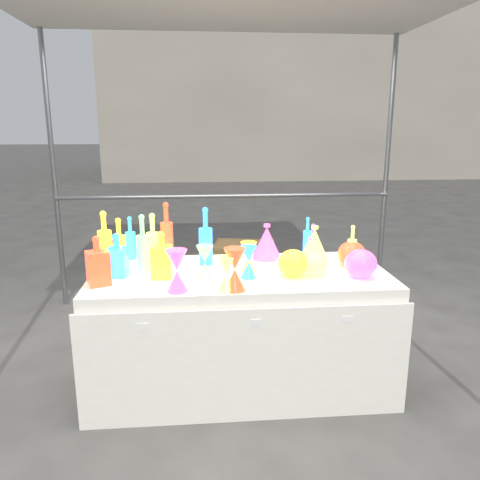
{
  "coord_description": "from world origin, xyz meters",
  "views": [
    {
      "loc": [
        -0.24,
        -2.73,
        1.62
      ],
      "look_at": [
        0.0,
        0.0,
        0.95
      ],
      "focal_mm": 35.0,
      "sensor_mm": 36.0,
      "label": 1
    }
  ],
  "objects": [
    {
      "name": "ground",
      "position": [
        0.0,
        0.0,
        0.0
      ],
      "size": [
        80.0,
        80.0,
        0.0
      ],
      "primitive_type": "plane",
      "color": "slate",
      "rests_on": "ground"
    },
    {
      "name": "display_table",
      "position": [
        0.0,
        -0.01,
        0.37
      ],
      "size": [
        1.84,
        0.83,
        0.75
      ],
      "color": "white",
      "rests_on": "ground"
    },
    {
      "name": "background_building",
      "position": [
        4.0,
        14.0,
        3.0
      ],
      "size": [
        14.0,
        6.0,
        6.0
      ],
      "primitive_type": "cube",
      "color": "#B5AB97",
      "rests_on": "ground"
    },
    {
      "name": "cardboard_box_closed",
      "position": [
        0.21,
        1.91,
        0.22
      ],
      "size": [
        0.67,
        0.54,
        0.44
      ],
      "primitive_type": "cube",
      "rotation": [
        0.0,
        0.0,
        -0.19
      ],
      "color": "#A9804C",
      "rests_on": "ground"
    },
    {
      "name": "cardboard_box_flat",
      "position": [
        -0.15,
        2.74,
        0.03
      ],
      "size": [
        0.76,
        0.63,
        0.06
      ],
      "primitive_type": "cube",
      "rotation": [
        0.0,
        0.0,
        0.27
      ],
      "color": "#A9804C",
      "rests_on": "ground"
    },
    {
      "name": "bottle_0",
      "position": [
        -0.85,
        0.25,
        0.92
      ],
      "size": [
        0.11,
        0.11,
        0.35
      ],
      "primitive_type": null,
      "rotation": [
        0.0,
        0.0,
        -0.29
      ],
      "color": "red",
      "rests_on": "display_table"
    },
    {
      "name": "bottle_1",
      "position": [
        -0.7,
        0.35,
        0.9
      ],
      "size": [
        0.09,
        0.09,
        0.29
      ],
      "primitive_type": null,
      "rotation": [
        0.0,
        0.0,
        0.36
      ],
      "color": "#1A9336",
      "rests_on": "display_table"
    },
    {
      "name": "bottle_2",
      "position": [
        -0.46,
        0.35,
        0.94
      ],
      "size": [
        0.09,
        0.09,
        0.38
      ],
      "primitive_type": null,
      "rotation": [
        0.0,
        0.0,
        -0.04
      ],
      "color": "orange",
      "rests_on": "display_table"
    },
    {
      "name": "bottle_4",
      "position": [
        -0.54,
        0.17,
        0.92
      ],
      "size": [
        0.1,
        0.1,
        0.34
      ],
      "primitive_type": null,
      "rotation": [
        0.0,
        0.0,
        0.34
      ],
      "color": "#14627E",
      "rests_on": "display_table"
    },
    {
      "name": "bottle_5",
      "position": [
        -0.59,
        0.05,
        0.93
      ],
      "size": [
        0.08,
        0.08,
        0.36
      ],
      "primitive_type": null,
      "rotation": [
        0.0,
        0.0,
        -0.06
      ],
      "color": "#C226AC",
      "rests_on": "display_table"
    },
    {
      "name": "bottle_6",
      "position": [
        -0.75,
        0.21,
        0.9
      ],
      "size": [
        0.1,
        0.1,
        0.31
      ],
      "primitive_type": null,
      "rotation": [
        0.0,
        0.0,
        -0.42
      ],
      "color": "red",
      "rests_on": "display_table"
    },
    {
      "name": "bottle_7",
      "position": [
        -0.2,
        0.18,
        0.94
      ],
      "size": [
        0.11,
        0.11,
        0.37
      ],
      "primitive_type": null,
      "rotation": [
        0.0,
        0.0,
        0.24
      ],
      "color": "#1A9336",
      "rests_on": "display_table"
    },
    {
      "name": "decanter_0",
      "position": [
        -0.47,
        -0.07,
        0.89
      ],
      "size": [
        0.12,
        0.12,
        0.28
      ],
      "primitive_type": null,
      "rotation": [
        0.0,
        0.0,
        -0.05
      ],
      "color": "red",
      "rests_on": "display_table"
    },
    {
      "name": "decanter_1",
      "position": [
        -0.81,
        -0.17,
        0.89
      ],
      "size": [
        0.15,
        0.15,
        0.28
      ],
      "primitive_type": null,
      "rotation": [
        0.0,
        0.0,
        0.38
      ],
      "color": "orange",
      "rests_on": "display_table"
    },
    {
      "name": "decanter_2",
      "position": [
        -0.73,
        -0.03,
        0.88
      ],
      "size": [
        0.12,
        0.12,
        0.26
      ],
      "primitive_type": null,
      "rotation": [
        0.0,
        0.0,
        -0.12
      ],
      "color": "#1A9336",
      "rests_on": "display_table"
    },
    {
      "name": "hourglass_0",
      "position": [
        -0.06,
        -0.33,
        0.87
      ],
      "size": [
        0.15,
        0.15,
        0.24
      ],
      "primitive_type": null,
      "rotation": [
        0.0,
        0.0,
        -0.35
      ],
      "color": "orange",
      "rests_on": "display_table"
    },
    {
      "name": "hourglass_1",
      "position": [
        -0.37,
        -0.32,
        0.87
      ],
      "size": [
        0.12,
        0.12,
        0.23
      ],
      "primitive_type": null,
      "rotation": [
        0.0,
        0.0,
        0.07
      ],
      "color": "blue",
      "rests_on": "display_table"
    },
    {
      "name": "hourglass_2",
      "position": [
        -0.1,
        -0.34,
        0.85
      ],
      "size": [
        0.12,
        0.12,
        0.19
      ],
      "primitive_type": null,
      "rotation": [
        0.0,
        0.0,
        -0.31
      ],
      "color": "#14627E",
      "rests_on": "display_table"
    },
    {
      "name": "hourglass_3",
      "position": [
        -0.21,
        -0.12,
        0.85
      ],
      "size": [
        0.12,
        0.12,
        0.2
      ],
      "primitive_type": null,
      "rotation": [
        0.0,
        0.0,
        0.16
      ],
      "color": "#C226AC",
      "rests_on": "display_table"
    },
    {
      "name": "hourglass_4",
      "position": [
        0.05,
        -0.04,
        0.85
      ],
      "size": [
        0.12,
        0.12,
        0.2
      ],
      "primitive_type": null,
      "rotation": [
        0.0,
        0.0,
        0.21
      ],
      "color": "red",
      "rests_on": "display_table"
    },
    {
      "name": "hourglass_5",
      "position": [
        0.04,
        -0.12,
        0.85
      ],
      "size": [
        0.13,
        0.13,
        0.19
      ],
      "primitive_type": null,
      "rotation": [
        0.0,
        0.0,
        0.43
      ],
      "color": "#1A9336",
      "rests_on": "display_table"
    },
    {
      "name": "globe_0",
      "position": [
        0.3,
        -0.12,
        0.82
      ],
      "size": [
        0.2,
        0.2,
        0.15
      ],
      "primitive_type": null,
      "rotation": [
        0.0,
        0.0,
        -0.12
      ],
      "color": "red",
      "rests_on": "display_table"
    },
    {
      "name": "globe_1",
      "position": [
        0.44,
        -0.12,
        0.81
      ],
      "size": [
        0.16,
        0.16,
        0.13
      ],
      "primitive_type": null,
      "rotation": [
        0.0,
        0.0,
        -0.03
      ],
      "color": "#14627E",
      "rests_on": "display_table"
    },
    {
      "name": "globe_2",
      "position": [
        0.72,
        0.06,
        0.82
      ],
      "size": [
        0.19,
        0.19,
        0.14
      ],
      "primitive_type": null,
      "rotation": [
        0.0,
        0.0,
        -0.08
      ],
      "color": "orange",
      "rests_on": "display_table"
    },
    {
      "name": "globe_3",
      "position": [
        0.69,
        -0.18,
        0.83
      ],
      "size": [
        0.22,
        0.22,
        0.15
      ],
      "primitive_type": null,
      "rotation": [
        0.0,
        0.0,
        0.22
      ],
      "color": "blue",
      "rests_on": "display_table"
    },
    {
      "name": "lampshade_2",
      "position": [
        0.2,
        0.28,
        0.87
      ],
      "size": [
        0.25,
        0.25,
        0.24
      ],
      "primitive_type": null,
      "rotation": [
        0.0,
        0.0,
        -0.28
      ],
      "color": "blue",
      "rests_on": "display_table"
    },
    {
      "name": "lampshade_3",
      "position": [
        0.5,
        0.17,
        0.87
      ],
      "size": [
        0.25,
        0.25,
        0.24
      ],
      "primitive_type": null,
      "rotation": [
        0.0,
        0.0,
        0.28
      ],
      "color": "#14627E",
      "rests_on": "display_table"
    },
    {
      "name": "bottle_8",
      "position": [
        0.5,
        0.36,
        0.88
      ],
      "size": [
        0.07,
        0.07,
        0.26
      ],
      "primitive_type": null,
      "rotation": [
        0.0,
        0.0,
        -0.26
      ],
      "color": "#1A9336",
      "rests_on": "display_table"
    },
    {
      "name": "bottle_10",
      "position": [
        0.49,
        0.18,
        0.88
      ],
      "size": [
        0.07,
        0.07,
        0.25
      ],
      "primitive_type": null,
      "rotation": [
        0.0,
        0.0,
        0.41
      ],
      "color": "blue",
      "rests_on": "display_table"
    },
    {
      "name": "bottle_11",
      "position": [
        0.73,
        0.09,
        0.88
      ],
      "size": [
        0.07,
        0.07,
        0.26
      ],
      "primitive_type": null,
      "rotation": [
        0.0,
        0.0,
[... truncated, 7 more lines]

